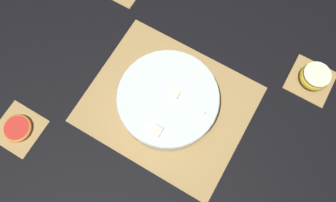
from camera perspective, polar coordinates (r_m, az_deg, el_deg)
ground_plane at (r=0.98m, az=-0.00°, el=-0.59°), size 6.00×6.00×0.00m
bamboo_mat_center at (r=0.98m, az=-0.00°, el=-0.54°), size 0.47×0.39×0.01m
coaster_mat_near_left at (r=1.09m, az=23.57°, el=3.32°), size 0.13×0.13×0.01m
coaster_mat_far_right at (r=1.05m, az=-24.57°, el=-4.45°), size 0.13×0.13×0.01m
fruit_salad_bowl at (r=0.94m, az=0.03°, el=0.22°), size 0.29×0.29×0.08m
apple_half at (r=1.07m, az=24.15°, el=3.85°), size 0.09×0.09×0.05m
grapefruit_slice at (r=1.05m, az=-24.76°, el=-4.33°), size 0.08×0.08×0.01m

